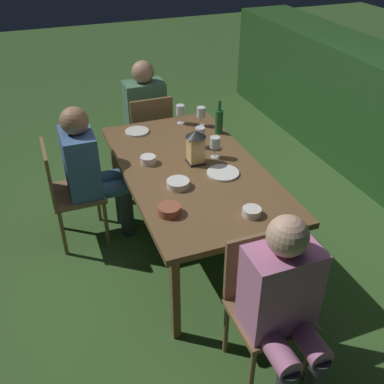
# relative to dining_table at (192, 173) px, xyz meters

# --- Properties ---
(ground_plane) EXTENTS (16.00, 16.00, 0.00)m
(ground_plane) POSITION_rel_dining_table_xyz_m (0.00, 0.00, -0.67)
(ground_plane) COLOR #385B28
(dining_table) EXTENTS (1.82, 0.99, 0.72)m
(dining_table) POSITION_rel_dining_table_xyz_m (0.00, 0.00, 0.00)
(dining_table) COLOR brown
(dining_table) RESTS_ON ground
(chair_head_far) EXTENTS (0.40, 0.42, 0.87)m
(chair_head_far) POSITION_rel_dining_table_xyz_m (1.16, 0.00, -0.19)
(chair_head_far) COLOR brown
(chair_head_far) RESTS_ON ground
(person_in_pink) EXTENTS (0.48, 0.38, 1.15)m
(person_in_pink) POSITION_rel_dining_table_xyz_m (1.36, 0.00, -0.04)
(person_in_pink) COLOR #C675A3
(person_in_pink) RESTS_ON ground
(chair_side_left_a) EXTENTS (0.42, 0.40, 0.87)m
(chair_side_left_a) POSITION_rel_dining_table_xyz_m (-0.41, -0.89, -0.19)
(chair_side_left_a) COLOR brown
(chair_side_left_a) RESTS_ON ground
(person_in_blue) EXTENTS (0.38, 0.47, 1.15)m
(person_in_blue) POSITION_rel_dining_table_xyz_m (-0.41, -0.69, -0.04)
(person_in_blue) COLOR #426699
(person_in_blue) RESTS_ON ground
(chair_head_near) EXTENTS (0.40, 0.42, 0.87)m
(chair_head_near) POSITION_rel_dining_table_xyz_m (-1.16, 0.00, -0.19)
(chair_head_near) COLOR brown
(chair_head_near) RESTS_ON ground
(person_in_green) EXTENTS (0.48, 0.38, 1.15)m
(person_in_green) POSITION_rel_dining_table_xyz_m (-1.36, 0.00, -0.04)
(person_in_green) COLOR #4C7A5B
(person_in_green) RESTS_ON ground
(lantern_centerpiece) EXTENTS (0.15, 0.15, 0.27)m
(lantern_centerpiece) POSITION_rel_dining_table_xyz_m (-0.06, 0.05, 0.20)
(lantern_centerpiece) COLOR black
(lantern_centerpiece) RESTS_ON dining_table
(green_bottle_on_table) EXTENTS (0.07, 0.07, 0.29)m
(green_bottle_on_table) POSITION_rel_dining_table_xyz_m (-0.47, 0.42, 0.16)
(green_bottle_on_table) COLOR #1E5B2D
(green_bottle_on_table) RESTS_ON dining_table
(wine_glass_a) EXTENTS (0.08, 0.08, 0.17)m
(wine_glass_a) POSITION_rel_dining_table_xyz_m (-0.29, 0.18, 0.17)
(wine_glass_a) COLOR silver
(wine_glass_a) RESTS_ON dining_table
(wine_glass_b) EXTENTS (0.08, 0.08, 0.17)m
(wine_glass_b) POSITION_rel_dining_table_xyz_m (-0.77, 0.18, 0.17)
(wine_glass_b) COLOR silver
(wine_glass_b) RESTS_ON dining_table
(wine_glass_c) EXTENTS (0.08, 0.08, 0.17)m
(wine_glass_c) POSITION_rel_dining_table_xyz_m (-0.09, 0.22, 0.17)
(wine_glass_c) COLOR silver
(wine_glass_c) RESTS_ON dining_table
(wine_glass_d) EXTENTS (0.08, 0.08, 0.17)m
(wine_glass_d) POSITION_rel_dining_table_xyz_m (-0.66, 0.33, 0.17)
(wine_glass_d) COLOR silver
(wine_glass_d) RESTS_ON dining_table
(plate_a) EXTENTS (0.20, 0.20, 0.01)m
(plate_a) POSITION_rel_dining_table_xyz_m (-0.73, -0.23, 0.06)
(plate_a) COLOR silver
(plate_a) RESTS_ON dining_table
(plate_b) EXTENTS (0.23, 0.23, 0.01)m
(plate_b) POSITION_rel_dining_table_xyz_m (0.16, 0.18, 0.06)
(plate_b) COLOR white
(plate_b) RESTS_ON dining_table
(bowl_olives) EXTENTS (0.15, 0.15, 0.06)m
(bowl_olives) POSITION_rel_dining_table_xyz_m (0.49, -0.34, 0.08)
(bowl_olives) COLOR #9E5138
(bowl_olives) RESTS_ON dining_table
(bowl_bread) EXTENTS (0.16, 0.16, 0.05)m
(bowl_bread) POSITION_rel_dining_table_xyz_m (0.21, -0.18, 0.08)
(bowl_bread) COLOR silver
(bowl_bread) RESTS_ON dining_table
(bowl_salad) EXTENTS (0.12, 0.12, 0.06)m
(bowl_salad) POSITION_rel_dining_table_xyz_m (-0.18, -0.28, 0.08)
(bowl_salad) COLOR silver
(bowl_salad) RESTS_ON dining_table
(bowl_dip) EXTENTS (0.12, 0.12, 0.05)m
(bowl_dip) POSITION_rel_dining_table_xyz_m (0.69, 0.14, 0.08)
(bowl_dip) COLOR silver
(bowl_dip) RESTS_ON dining_table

